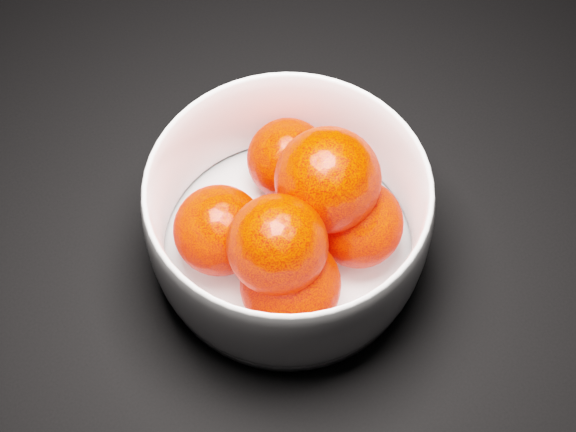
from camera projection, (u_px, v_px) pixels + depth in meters
bowl at (288, 220)px, 0.63m from camera, size 0.22×0.22×0.11m
orange_pile at (295, 221)px, 0.62m from camera, size 0.17×0.17×0.12m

